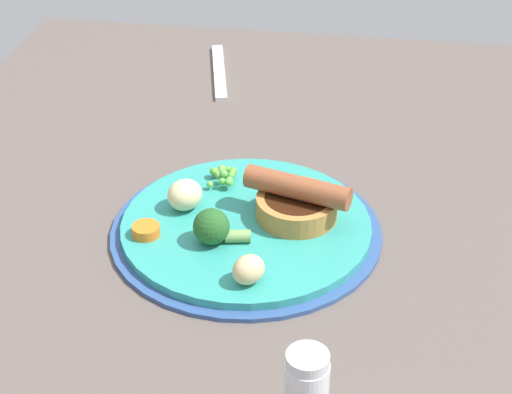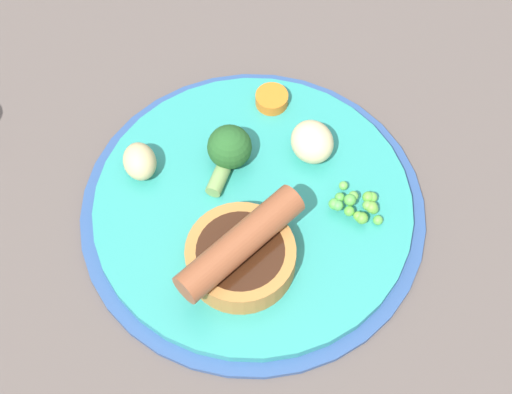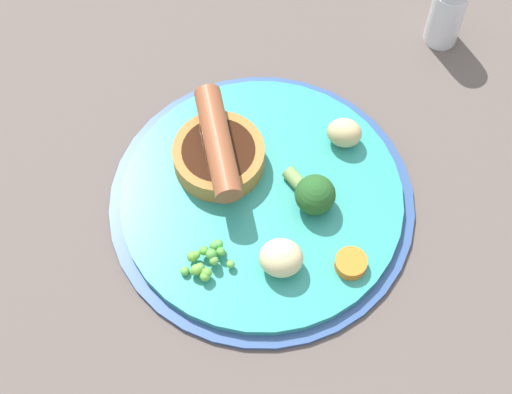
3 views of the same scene
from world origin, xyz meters
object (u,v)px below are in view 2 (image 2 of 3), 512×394
Objects in this scene: potato_chunk_0 at (140,161)px; sausage_pudding at (241,253)px; carrot_slice_0 at (272,99)px; potato_chunk_1 at (312,142)px; dinner_plate at (253,210)px; broccoli_floret_near at (227,151)px; pea_pile at (358,206)px.

sausage_pudding is at bearing -15.79° from potato_chunk_0.
potato_chunk_1 is at bearing -27.70° from carrot_slice_0.
carrot_slice_0 is (-5.67, 14.93, -1.36)cm from sausage_pudding.
potato_chunk_0 is 1.16× the size of carrot_slice_0.
carrot_slice_0 reaches higher than dinner_plate.
potato_chunk_0 is at bearing -169.39° from dinner_plate.
dinner_plate is 2.46× the size of sausage_pudding.
dinner_plate is at bearing -132.89° from broccoli_floret_near.
sausage_pudding is 12.12cm from potato_chunk_0.
pea_pile is at bearing -27.95° from carrot_slice_0.
broccoli_floret_near is at bearing -173.79° from pea_pile.
potato_chunk_1 is (5.61, 4.44, -0.10)cm from broccoli_floret_near.
broccoli_floret_near reaches higher than dinner_plate.
potato_chunk_0 is at bearing 115.76° from broccoli_floret_near.
pea_pile is at bearing 162.88° from sausage_pudding.
carrot_slice_0 is at bearing -11.29° from broccoli_floret_near.
potato_chunk_1 is at bearing -62.09° from broccoli_floret_near.
potato_chunk_0 is (-9.77, -1.83, 2.30)cm from dinner_plate.
sausage_pudding reaches higher than broccoli_floret_near.
dinner_plate is at bearing -103.97° from potato_chunk_1.
pea_pile reaches higher than dinner_plate.
dinner_plate is 10.60cm from carrot_slice_0.
dinner_plate is 10.20cm from potato_chunk_0.
broccoli_floret_near is at bearing -90.84° from carrot_slice_0.
potato_chunk_0 is at bearing -117.22° from carrot_slice_0.
potato_chunk_1 is (-0.17, 12.04, -0.25)cm from sausage_pudding.
potato_chunk_1 is (11.49, 8.74, 0.21)cm from potato_chunk_0.
broccoli_floret_near is (-5.78, 7.60, -0.15)cm from sausage_pudding.
broccoli_floret_near is 7.29cm from potato_chunk_0.
potato_chunk_1 is at bearing 151.81° from pea_pile.
sausage_pudding is 12.04cm from potato_chunk_1.
dinner_plate is 6.19× the size of pea_pile.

